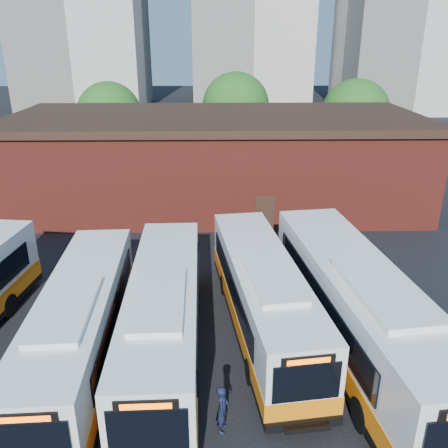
{
  "coord_description": "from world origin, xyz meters",
  "views": [
    {
      "loc": [
        -0.04,
        -13.46,
        11.42
      ],
      "look_at": [
        0.36,
        7.71,
        3.04
      ],
      "focal_mm": 38.0,
      "sensor_mm": 36.0,
      "label": 1
    }
  ],
  "objects_px": {
    "bus_west": "(81,329)",
    "bus_midwest": "(164,320)",
    "transit_worker": "(223,409)",
    "bus_east": "(358,315)",
    "bus_mideast": "(263,298)"
  },
  "relations": [
    {
      "from": "bus_west",
      "to": "bus_midwest",
      "type": "xyz_separation_m",
      "value": [
        3.02,
        0.46,
        0.04
      ]
    },
    {
      "from": "bus_midwest",
      "to": "transit_worker",
      "type": "xyz_separation_m",
      "value": [
        2.13,
        -3.86,
        -0.69
      ]
    },
    {
      "from": "bus_midwest",
      "to": "bus_east",
      "type": "height_order",
      "value": "bus_east"
    },
    {
      "from": "bus_west",
      "to": "bus_mideast",
      "type": "bearing_deg",
      "value": 13.97
    },
    {
      "from": "bus_mideast",
      "to": "bus_east",
      "type": "distance_m",
      "value": 3.8
    },
    {
      "from": "bus_east",
      "to": "transit_worker",
      "type": "relative_size",
      "value": 8.54
    },
    {
      "from": "bus_midwest",
      "to": "bus_west",
      "type": "bearing_deg",
      "value": -173.09
    },
    {
      "from": "transit_worker",
      "to": "bus_east",
      "type": "bearing_deg",
      "value": -42.18
    },
    {
      "from": "bus_east",
      "to": "transit_worker",
      "type": "bearing_deg",
      "value": -150.48
    },
    {
      "from": "transit_worker",
      "to": "bus_west",
      "type": "bearing_deg",
      "value": 67.87
    },
    {
      "from": "bus_mideast",
      "to": "bus_west",
      "type": "bearing_deg",
      "value": -170.77
    },
    {
      "from": "bus_west",
      "to": "bus_mideast",
      "type": "xyz_separation_m",
      "value": [
        6.88,
        2.06,
        0.01
      ]
    },
    {
      "from": "bus_west",
      "to": "bus_mideast",
      "type": "relative_size",
      "value": 0.99
    },
    {
      "from": "bus_mideast",
      "to": "transit_worker",
      "type": "xyz_separation_m",
      "value": [
        -1.73,
        -5.47,
        -0.66
      ]
    },
    {
      "from": "bus_midwest",
      "to": "bus_east",
      "type": "relative_size",
      "value": 0.88
    }
  ]
}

